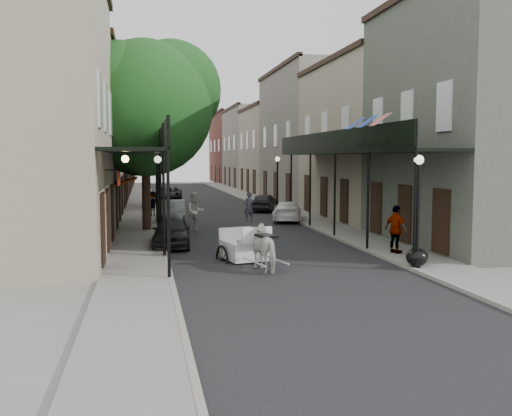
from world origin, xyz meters
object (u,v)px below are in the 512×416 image
tree_near (153,103)px  pedestrian_sidewalk_left (153,204)px  lamppost_right_near (418,209)px  car_left_near (172,231)px  carriage (240,233)px  car_left_mid (173,211)px  pedestrian_walking (195,212)px  car_right_near (287,211)px  pedestrian_sidewalk_right (396,229)px  lamppost_right_far (277,183)px  car_left_far (169,194)px  horse (267,248)px  car_right_far (265,202)px  tree_far (149,130)px  lamppost_left (158,197)px

tree_near → pedestrian_sidewalk_left: bearing=90.0°
lamppost_right_near → car_left_near: lamppost_right_near is taller
carriage → car_left_near: bearing=110.3°
car_left_mid → tree_near: bearing=-104.4°
pedestrian_walking → car_right_near: pedestrian_walking is taller
pedestrian_sidewalk_right → car_left_near: pedestrian_sidewalk_right is taller
tree_near → pedestrian_sidewalk_right: (8.84, -9.41, -5.45)m
pedestrian_sidewalk_right → lamppost_right_far: bearing=-21.1°
pedestrian_walking → car_left_far: (-0.43, 20.74, -0.36)m
car_left_near → carriage: bearing=-52.5°
lamppost_right_far → horse: 19.65m
lamppost_right_far → car_left_near: size_ratio=0.97×
car_left_mid → car_right_near: (6.69, -0.70, -0.05)m
carriage → car_right_far: carriage is taller
tree_far → car_left_mid: size_ratio=2.21×
tree_near → car_right_near: size_ratio=2.35×
car_left_far → car_right_near: car_left_far is taller
pedestrian_walking → car_left_mid: (-0.92, 4.26, -0.36)m
pedestrian_sidewalk_left → pedestrian_sidewalk_right: bearing=122.0°
horse → car_left_mid: bearing=-94.2°
car_right_far → car_left_mid: bearing=63.2°
horse → pedestrian_walking: size_ratio=0.90×
lamppost_left → car_left_near: lamppost_left is taller
lamppost_left → car_right_near: size_ratio=0.91×
pedestrian_walking → car_right_near: (5.77, 3.56, -0.41)m
tree_far → horse: 25.92m
pedestrian_walking → lamppost_right_near: bearing=-75.9°
lamppost_left → horse: bearing=-64.3°
tree_near → pedestrian_sidewalk_right: size_ratio=5.27×
lamppost_right_far → car_right_far: lamppost_right_far is taller
tree_near → car_left_far: bearing=85.5°
pedestrian_sidewalk_left → car_right_near: pedestrian_sidewalk_left is taller
tree_far → lamppost_right_far: tree_far is taller
carriage → lamppost_right_far: bearing=59.0°
car_right_near → pedestrian_sidewalk_right: bearing=109.9°
lamppost_right_far → carriage: size_ratio=1.45×
carriage → horse: bearing=-90.0°
car_right_near → horse: bearing=88.3°
lamppost_right_far → car_left_mid: bearing=-150.9°
tree_near → lamppost_right_far: bearing=43.3°
lamppost_right_near → car_left_far: bearing=101.7°
pedestrian_sidewalk_left → carriage: bearing=103.6°
lamppost_right_far → horse: lamppost_right_far is taller
pedestrian_walking → car_right_near: 6.79m
tree_far → pedestrian_sidewalk_right: 25.50m
car_right_far → car_left_far: bearing=-37.6°
lamppost_right_far → carriage: lamppost_right_far is taller
carriage → car_left_far: carriage is taller
carriage → car_left_mid: bearing=85.0°
car_left_near → car_right_far: bearing=68.4°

